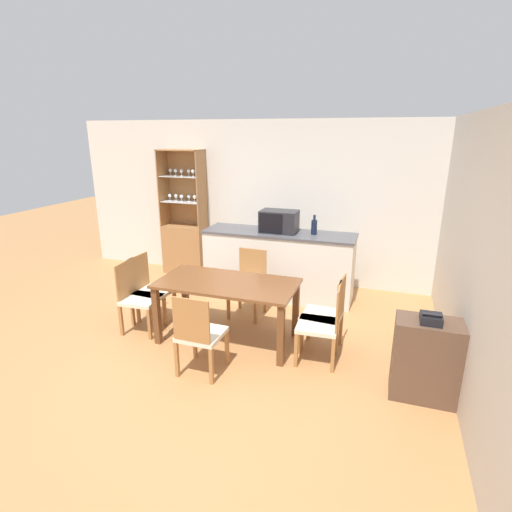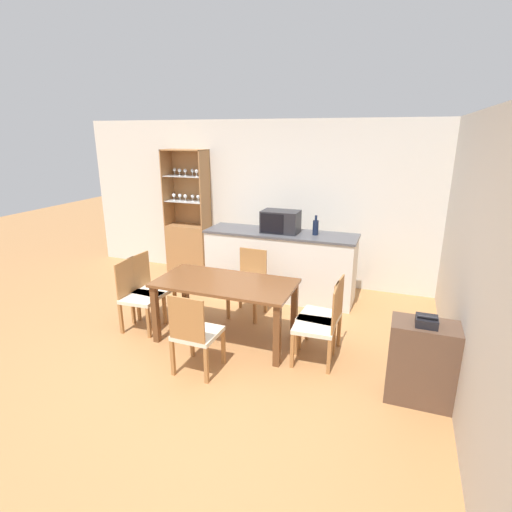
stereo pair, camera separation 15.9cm
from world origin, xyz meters
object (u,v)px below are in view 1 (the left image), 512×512
object	(u,v)px
dining_chair_head_near	(199,334)
dining_chair_head_far	(249,284)
dining_table	(227,291)
dining_chair_side_right_far	(326,315)
dining_chair_side_left_far	(150,290)
dining_chair_side_left_near	(138,297)
wine_bottle	(314,227)
dining_chair_side_right_near	(322,324)
telephone	(431,319)
microwave	(279,221)
side_cabinet	(425,359)
display_cabinet	(185,239)

from	to	relation	value
dining_chair_head_near	dining_chair_head_far	world-z (taller)	same
dining_table	dining_chair_head_near	world-z (taller)	dining_chair_head_near
dining_chair_side_right_far	dining_chair_side_left_far	size ratio (longest dim) A/B	1.00
dining_table	dining_chair_side_left_near	world-z (taller)	dining_chair_side_left_near
dining_chair_side_right_far	dining_chair_side_left_far	xyz separation A→B (m)	(-2.24, 0.01, 0.00)
dining_chair_side_left_far	wine_bottle	world-z (taller)	wine_bottle
dining_chair_side_right_near	dining_chair_head_near	distance (m)	1.28
telephone	dining_chair_head_near	bearing A→B (deg)	-172.50
dining_chair_side_left_near	dining_chair_side_right_near	bearing A→B (deg)	86.62
dining_chair_side_right_near	dining_table	bearing A→B (deg)	81.40
dining_chair_side_right_far	dining_chair_side_left_near	bearing A→B (deg)	100.46
dining_chair_head_near	wine_bottle	bearing A→B (deg)	73.51
dining_table	dining_chair_side_left_near	xyz separation A→B (m)	(-1.12, -0.12, -0.19)
dining_chair_side_right_near	microwave	bearing A→B (deg)	27.29
dining_table	dining_chair_head_near	size ratio (longest dim) A/B	1.81
dining_chair_side_left_far	dining_chair_head_near	bearing A→B (deg)	57.07
dining_table	wine_bottle	distance (m)	1.73
dining_chair_side_left_far	microwave	bearing A→B (deg)	140.32
dining_chair_side_left_far	side_cabinet	world-z (taller)	dining_chair_side_left_far
dining_chair_head_near	wine_bottle	distance (m)	2.44
microwave	side_cabinet	xyz separation A→B (m)	(1.91, -1.90, -0.75)
microwave	dining_chair_head_near	bearing A→B (deg)	-95.10
dining_chair_head_far	side_cabinet	size ratio (longest dim) A/B	1.15
side_cabinet	telephone	xyz separation A→B (m)	(-0.00, -0.03, 0.42)
dining_table	dining_chair_side_right_far	world-z (taller)	dining_chair_side_right_far
dining_chair_head_far	dining_chair_side_left_near	size ratio (longest dim) A/B	1.00
dining_chair_side_left_far	telephone	size ratio (longest dim) A/B	4.79
dining_chair_side_right_near	display_cabinet	bearing A→B (deg)	49.48
dining_table	wine_bottle	world-z (taller)	wine_bottle
display_cabinet	microwave	bearing A→B (deg)	-16.06
dining_chair_side_right_far	telephone	xyz separation A→B (m)	(0.99, -0.57, 0.37)
dining_chair_head_near	side_cabinet	bearing A→B (deg)	9.29
display_cabinet	telephone	world-z (taller)	display_cabinet
dining_chair_head_near	microwave	size ratio (longest dim) A/B	1.67
dining_chair_side_left_far	side_cabinet	distance (m)	3.28
side_cabinet	dining_table	bearing A→B (deg)	168.85
dining_chair_side_left_far	side_cabinet	bearing A→B (deg)	84.81
dining_chair_head_far	dining_chair_side_left_far	distance (m)	1.27
dining_chair_head_far	dining_chair_side_left_far	xyz separation A→B (m)	(-1.12, -0.60, 0.00)
display_cabinet	wine_bottle	distance (m)	2.41
dining_chair_head_near	dining_chair_side_left_far	size ratio (longest dim) A/B	1.00
dining_chair_side_right_far	display_cabinet	bearing A→B (deg)	59.62
dining_chair_side_right_near	dining_chair_head_far	xyz separation A→B (m)	(-1.12, 0.84, 0.00)
display_cabinet	dining_table	xyz separation A→B (m)	(1.61, -2.01, 0.02)
dining_chair_head_far	side_cabinet	bearing A→B (deg)	154.03
dining_table	wine_bottle	bearing A→B (deg)	65.14
dining_chair_side_right_far	dining_chair_side_right_near	xyz separation A→B (m)	(0.00, -0.23, 0.00)
telephone	wine_bottle	bearing A→B (deg)	125.59
wine_bottle	microwave	bearing A→B (deg)	-177.25
display_cabinet	dining_chair_side_right_far	distance (m)	3.33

